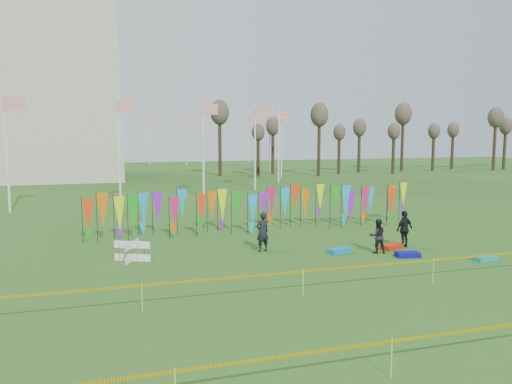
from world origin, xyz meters
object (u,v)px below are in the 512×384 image
object	(u,v)px
box_kite	(132,251)
person_left	(262,232)
kite_bag_red	(392,247)
person_mid	(377,236)
kite_bag_teal	(485,258)
person_right	(404,229)
kite_bag_blue	(408,255)
kite_bag_turquoise	(340,251)

from	to	relation	value
box_kite	person_left	bearing A→B (deg)	1.28
person_left	box_kite	bearing A→B (deg)	-15.41
box_kite	kite_bag_red	xyz separation A→B (m)	(11.55, -1.19, -0.33)
box_kite	person_left	xyz separation A→B (m)	(5.71, 0.13, 0.46)
person_mid	kite_bag_teal	xyz separation A→B (m)	(3.57, -2.55, -0.67)
person_right	box_kite	bearing A→B (deg)	-22.62
kite_bag_blue	kite_bag_teal	world-z (taller)	kite_bag_blue
box_kite	kite_bag_turquoise	distance (m)	8.97
box_kite	person_right	bearing A→B (deg)	-4.97
person_right	kite_bag_turquoise	size ratio (longest dim) A/B	1.66
kite_bag_turquoise	kite_bag_red	size ratio (longest dim) A/B	0.90
kite_bag_turquoise	kite_bag_red	bearing A→B (deg)	0.57
person_left	kite_bag_red	bearing A→B (deg)	150.63
kite_bag_teal	person_mid	bearing A→B (deg)	144.51
person_right	kite_bag_blue	bearing A→B (deg)	43.59
box_kite	person_right	distance (m)	12.32
box_kite	kite_bag_teal	world-z (taller)	box_kite
person_left	kite_bag_red	xyz separation A→B (m)	(5.84, -1.32, -0.79)
kite_bag_blue	person_right	bearing A→B (deg)	61.24
person_left	kite_bag_turquoise	distance (m)	3.53
kite_bag_blue	box_kite	bearing A→B (deg)	166.60
person_mid	kite_bag_red	xyz separation A→B (m)	(1.05, 0.46, -0.66)
person_left	kite_bag_red	distance (m)	6.04
kite_bag_blue	kite_bag_teal	xyz separation A→B (m)	(2.71, -1.49, -0.01)
person_right	person_mid	bearing A→B (deg)	0.62
kite_bag_turquoise	kite_bag_blue	world-z (taller)	same
kite_bag_turquoise	kite_bag_teal	distance (m)	5.99
kite_bag_blue	person_left	bearing A→B (deg)	153.39
person_left	kite_bag_turquoise	world-z (taller)	person_left
kite_bag_turquoise	kite_bag_red	world-z (taller)	kite_bag_red
kite_bag_turquoise	kite_bag_blue	xyz separation A→B (m)	(2.49, -1.49, 0.00)
kite_bag_turquoise	kite_bag_red	xyz separation A→B (m)	(2.67, 0.03, 0.00)
person_left	kite_bag_blue	world-z (taller)	person_left
box_kite	person_mid	xyz separation A→B (m)	(10.50, -1.65, 0.33)
person_mid	person_left	bearing A→B (deg)	-9.57
person_mid	person_right	size ratio (longest dim) A/B	0.88
person_left	kite_bag_teal	bearing A→B (deg)	135.98
person_mid	person_right	distance (m)	1.86
box_kite	kite_bag_teal	distance (m)	14.69
kite_bag_turquoise	box_kite	bearing A→B (deg)	172.21
kite_bag_teal	person_left	bearing A→B (deg)	152.66
kite_bag_red	kite_bag_blue	bearing A→B (deg)	-96.85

